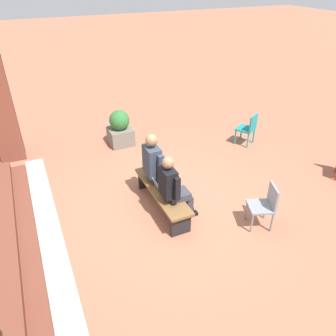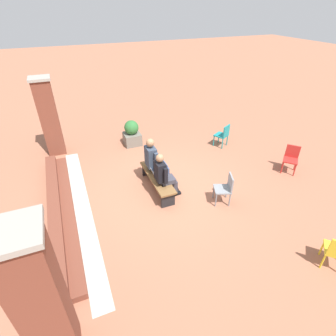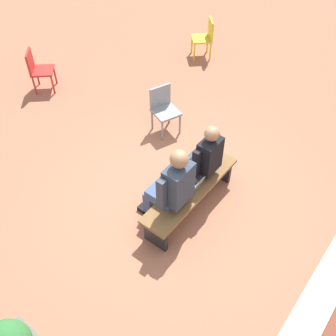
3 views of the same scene
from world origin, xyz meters
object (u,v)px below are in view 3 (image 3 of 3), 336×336
object	(u,v)px
bench	(191,192)
plastic_chair_foreground	(164,107)
plastic_chair_near_bench_left	(205,36)
plastic_chair_by_pillar	(38,68)
person_adult	(171,186)
laptop	(191,187)
person_student	(203,158)

from	to	relation	value
bench	plastic_chair_foreground	xyz separation A→B (m)	(-1.21, -1.46, 0.13)
plastic_chair_near_bench_left	plastic_chair_by_pillar	bearing A→B (deg)	-30.65
person_adult	plastic_chair_near_bench_left	world-z (taller)	person_adult
laptop	plastic_chair_near_bench_left	distance (m)	4.48
laptop	plastic_chair_foreground	xyz separation A→B (m)	(-1.23, -1.47, -0.02)
plastic_chair_foreground	plastic_chair_by_pillar	xyz separation A→B (m)	(0.54, -2.73, 0.00)
person_adult	bench	bearing A→B (deg)	168.69
plastic_chair_foreground	plastic_chair_by_pillar	world-z (taller)	same
laptop	plastic_chair_foreground	distance (m)	1.92
bench	laptop	size ratio (longest dim) A/B	5.62
person_student	laptop	size ratio (longest dim) A/B	4.19
person_adult	plastic_chair_near_bench_left	size ratio (longest dim) A/B	1.72
person_adult	laptop	bearing A→B (deg)	165.91
bench	plastic_chair_by_pillar	xyz separation A→B (m)	(-0.67, -4.19, 0.13)
laptop	plastic_chair_by_pillar	distance (m)	4.26
bench	person_adult	size ratio (longest dim) A/B	1.25
person_student	plastic_chair_foreground	size ratio (longest dim) A/B	1.60
person_student	plastic_chair_by_pillar	size ratio (longest dim) A/B	1.60
bench	plastic_chair_near_bench_left	bearing A→B (deg)	-148.35
person_adult	plastic_chair_near_bench_left	xyz separation A→B (m)	(-4.16, -2.26, -0.28)
bench	person_student	bearing A→B (deg)	-169.38
bench	person_adult	xyz separation A→B (m)	(0.37, -0.07, 0.40)
person_student	plastic_chair_foreground	bearing A→B (deg)	-121.44
person_adult	plastic_chair_by_pillar	world-z (taller)	person_adult
person_student	laptop	bearing A→B (deg)	11.63
bench	laptop	bearing A→B (deg)	24.41
person_student	person_adult	world-z (taller)	person_adult
person_student	person_adult	size ratio (longest dim) A/B	0.93
person_student	person_adult	xyz separation A→B (m)	(0.72, -0.01, 0.04)
person_student	laptop	world-z (taller)	person_student
bench	plastic_chair_foreground	bearing A→B (deg)	-129.67
plastic_chair_by_pillar	person_student	bearing A→B (deg)	85.66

